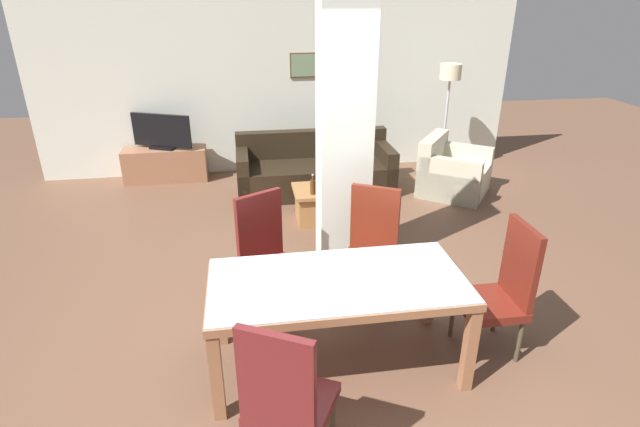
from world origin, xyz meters
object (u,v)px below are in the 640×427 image
object	(u,v)px
dining_table	(337,297)
dining_chair_head_right	(502,288)
dining_chair_near_left	(286,397)
armchair	(452,174)
sofa	(315,172)
coffee_table	(322,204)
bottle	(313,186)
tv_screen	(162,132)
dining_chair_far_right	(371,245)
floor_lamp	(450,83)
tv_stand	(166,164)
dining_chair_far_left	(267,253)

from	to	relation	value
dining_table	dining_chair_head_right	size ratio (longest dim) A/B	1.71
dining_chair_near_left	armchair	size ratio (longest dim) A/B	0.89
dining_chair_head_right	sofa	world-z (taller)	dining_chair_head_right
dining_chair_near_left	coffee_table	world-z (taller)	dining_chair_near_left
sofa	bottle	world-z (taller)	sofa
dining_chair_near_left	sofa	size ratio (longest dim) A/B	0.50
tv_screen	dining_chair_far_right	bearing A→B (deg)	145.83
dining_table	floor_lamp	size ratio (longest dim) A/B	1.11
sofa	bottle	size ratio (longest dim) A/B	8.75
sofa	coffee_table	distance (m)	1.00
dining_table	tv_stand	xyz separation A→B (m)	(-1.77, 4.37, -0.36)
armchair	tv_screen	size ratio (longest dim) A/B	1.41
tv_screen	floor_lamp	world-z (taller)	floor_lamp
dining_table	tv_screen	bearing A→B (deg)	112.07
dining_chair_near_left	sofa	bearing A→B (deg)	107.63
coffee_table	floor_lamp	bearing A→B (deg)	34.41
dining_chair_near_left	armchair	bearing A→B (deg)	84.57
dining_chair_near_left	dining_chair_far_left	xyz separation A→B (m)	(-0.00, 1.69, 0.00)
sofa	tv_screen	bearing A→B (deg)	-19.59
dining_chair_head_right	tv_stand	bearing A→B (deg)	34.95
dining_table	dining_chair_near_left	world-z (taller)	dining_chair_near_left
dining_chair_far_right	bottle	xyz separation A→B (m)	(-0.28, 1.64, -0.05)
dining_chair_near_left	coffee_table	distance (m)	3.57
floor_lamp	tv_screen	bearing A→B (deg)	175.81
dining_chair_far_left	coffee_table	world-z (taller)	dining_chair_far_left
dining_chair_far_left	floor_lamp	bearing A→B (deg)	-160.58
dining_chair_head_right	bottle	bearing A→B (deg)	24.23
dining_table	dining_chair_far_left	xyz separation A→B (m)	(-0.46, 0.83, -0.05)
coffee_table	dining_chair_far_right	bearing A→B (deg)	-85.28
dining_chair_near_left	floor_lamp	world-z (taller)	floor_lamp
dining_table	dining_chair_far_right	bearing A→B (deg)	60.99
dining_chair_far_left	sofa	world-z (taller)	dining_chair_far_left
bottle	tv_stand	bearing A→B (deg)	135.58
dining_chair_far_right	floor_lamp	distance (m)	3.88
dining_chair_near_left	tv_stand	size ratio (longest dim) A/B	0.90
coffee_table	floor_lamp	size ratio (longest dim) A/B	0.43
armchair	floor_lamp	xyz separation A→B (m)	(0.18, 0.83, 1.11)
dining_table	coffee_table	xyz separation A→B (m)	(0.31, 2.61, -0.40)
dining_chair_far_right	floor_lamp	bearing A→B (deg)	-92.30
bottle	dining_table	bearing A→B (deg)	-94.05
dining_chair_head_right	dining_chair_near_left	distance (m)	1.94
dining_chair_head_right	dining_chair_far_left	xyz separation A→B (m)	(-1.74, 0.83, 0.00)
dining_chair_near_left	dining_chair_far_left	distance (m)	1.69
dining_chair_head_right	coffee_table	size ratio (longest dim) A/B	1.53
sofa	coffee_table	world-z (taller)	sofa
dining_chair_far_right	bottle	bearing A→B (deg)	-51.19
dining_table	armchair	world-z (taller)	armchair
dining_chair_near_left	armchair	world-z (taller)	dining_chair_near_left
dining_table	dining_chair_far_right	distance (m)	0.94
armchair	coffee_table	world-z (taller)	armchair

